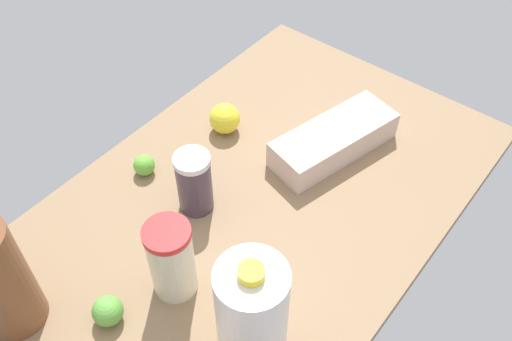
% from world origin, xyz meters
% --- Properties ---
extents(countertop, '(1.20, 0.76, 0.03)m').
position_xyz_m(countertop, '(0.00, 0.00, 0.01)').
color(countertop, '#8C6E4E').
rests_on(countertop, ground).
extents(tumbler_cup, '(0.09, 0.09, 0.18)m').
position_xyz_m(tumbler_cup, '(-0.27, -0.01, 0.12)').
color(tumbler_cup, beige).
rests_on(tumbler_cup, countertop).
extents(milk_jug, '(0.13, 0.13, 0.24)m').
position_xyz_m(milk_jug, '(-0.27, -0.21, 0.14)').
color(milk_jug, white).
rests_on(milk_jug, countertop).
extents(shaker_bottle, '(0.08, 0.08, 0.15)m').
position_xyz_m(shaker_bottle, '(-0.09, 0.09, 0.11)').
color(shaker_bottle, '#3F303F').
rests_on(shaker_bottle, countertop).
extents(egg_carton, '(0.34, 0.19, 0.07)m').
position_xyz_m(egg_carton, '(0.24, -0.05, 0.07)').
color(egg_carton, beige).
rests_on(egg_carton, countertop).
extents(lime_by_jug, '(0.05, 0.05, 0.05)m').
position_xyz_m(lime_by_jug, '(-0.10, 0.26, 0.06)').
color(lime_by_jug, '#64B738').
rests_on(lime_by_jug, countertop).
extents(lemon_near_front, '(0.08, 0.08, 0.08)m').
position_xyz_m(lemon_near_front, '(0.13, 0.21, 0.07)').
color(lemon_near_front, yellow).
rests_on(lemon_near_front, countertop).
extents(lime_loose, '(0.06, 0.06, 0.06)m').
position_xyz_m(lime_loose, '(-0.41, 0.03, 0.06)').
color(lime_loose, '#60AB3F').
rests_on(lime_loose, countertop).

